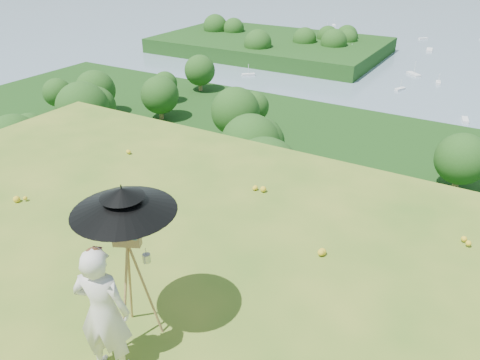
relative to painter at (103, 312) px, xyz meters
The scene contains 12 objects.
ground 1.61m from the painter, behind, with size 14.00×14.00×0.00m, color #417421.
forest_slope 46.11m from the painter, 92.19° to the left, with size 140.00×56.00×22.00m, color #13380F.
shoreline_tier 83.67m from the painter, 91.02° to the left, with size 170.00×28.00×8.00m, color gray.
peninsula 175.43m from the painter, 116.21° to the left, with size 90.00×60.00×12.00m, color #13380F, non-canonical shape.
slope_trees 38.54m from the painter, 92.19° to the left, with size 110.00×50.00×6.00m, color #1F4615, non-canonical shape.
harbor_town 81.02m from the painter, 91.02° to the left, with size 110.00×22.00×5.00m, color silver, non-canonical shape.
moored_boats 165.33m from the painter, 94.91° to the left, with size 140.00×140.00×0.70m, color white, non-canonical shape.
wildflowers 1.62m from the painter, 165.74° to the left, with size 10.00×10.50×0.12m, color yellow, non-canonical shape.
painter is the anchor object (origin of this frame).
field_easel 0.61m from the painter, 99.40° to the left, with size 0.67×0.67×1.76m, color #9E6F42, non-canonical shape.
sun_umbrella 1.14m from the painter, 99.93° to the left, with size 1.24×1.24×0.77m, color black, non-canonical shape.
painter_cap 0.84m from the painter, ahead, with size 0.19×0.22×0.10m, color #C26A73, non-canonical shape.
Camera 1 is at (4.74, -2.77, 4.72)m, focal length 35.00 mm.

